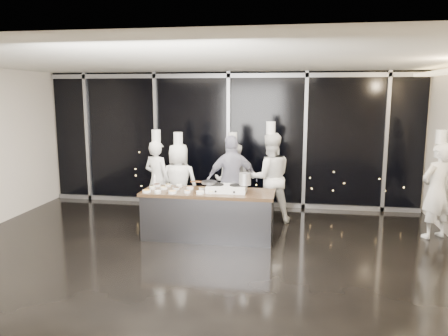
% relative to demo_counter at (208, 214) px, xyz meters
% --- Properties ---
extents(ground, '(9.00, 9.00, 0.00)m').
position_rel_demo_counter_xyz_m(ground, '(0.00, -0.90, -0.45)').
color(ground, black).
rests_on(ground, ground).
extents(room_shell, '(9.02, 7.02, 3.21)m').
position_rel_demo_counter_xyz_m(room_shell, '(0.18, -0.90, 1.79)').
color(room_shell, beige).
rests_on(room_shell, ground).
extents(window_wall, '(8.90, 0.11, 3.20)m').
position_rel_demo_counter_xyz_m(window_wall, '(0.00, 2.53, 1.14)').
color(window_wall, black).
rests_on(window_wall, ground).
extents(demo_counter, '(2.46, 0.86, 0.90)m').
position_rel_demo_counter_xyz_m(demo_counter, '(0.00, 0.00, 0.00)').
color(demo_counter, '#35353A').
rests_on(demo_counter, ground).
extents(stove, '(0.73, 0.48, 0.14)m').
position_rel_demo_counter_xyz_m(stove, '(0.35, 0.02, 0.51)').
color(stove, silver).
rests_on(stove, demo_counter).
extents(frying_pan, '(0.50, 0.29, 0.05)m').
position_rel_demo_counter_xyz_m(frying_pan, '(0.01, 0.01, 0.61)').
color(frying_pan, slate).
rests_on(frying_pan, stove).
extents(stock_pot, '(0.22, 0.22, 0.22)m').
position_rel_demo_counter_xyz_m(stock_pot, '(0.69, 0.02, 0.70)').
color(stock_pot, '#AEAEB1').
rests_on(stock_pot, stove).
extents(prep_bowls, '(1.33, 0.71, 0.05)m').
position_rel_demo_counter_xyz_m(prep_bowls, '(-0.62, -0.04, 0.47)').
color(prep_bowls, silver).
rests_on(prep_bowls, demo_counter).
extents(squeeze_bottle, '(0.06, 0.06, 0.23)m').
position_rel_demo_counter_xyz_m(squeeze_bottle, '(-1.14, 0.34, 0.56)').
color(squeeze_bottle, silver).
rests_on(squeeze_bottle, demo_counter).
extents(chef_far_left, '(0.73, 0.61, 1.94)m').
position_rel_demo_counter_xyz_m(chef_far_left, '(-1.32, 1.03, 0.42)').
color(chef_far_left, silver).
rests_on(chef_far_left, ground).
extents(chef_left, '(0.84, 0.57, 1.90)m').
position_rel_demo_counter_xyz_m(chef_left, '(-0.82, 0.96, 0.40)').
color(chef_left, silver).
rests_on(chef_left, ground).
extents(chef_center, '(0.85, 0.69, 1.89)m').
position_rel_demo_counter_xyz_m(chef_center, '(0.27, 1.31, 0.39)').
color(chef_center, silver).
rests_on(chef_center, ground).
extents(guest, '(1.18, 0.83, 1.85)m').
position_rel_demo_counter_xyz_m(guest, '(0.32, 0.94, 0.47)').
color(guest, '#16153A').
rests_on(guest, ground).
extents(chef_right, '(1.08, 0.94, 2.13)m').
position_rel_demo_counter_xyz_m(chef_right, '(1.07, 1.24, 0.50)').
color(chef_right, silver).
rests_on(chef_right, ground).
extents(chef_side, '(0.79, 0.71, 2.05)m').
position_rel_demo_counter_xyz_m(chef_side, '(4.20, 0.71, 0.47)').
color(chef_side, silver).
rests_on(chef_side, ground).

